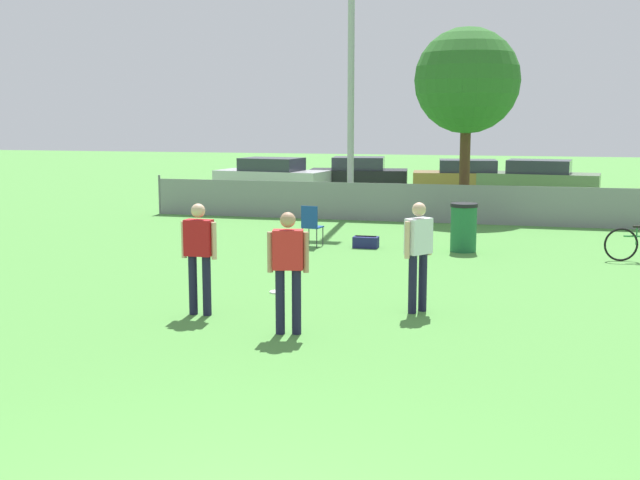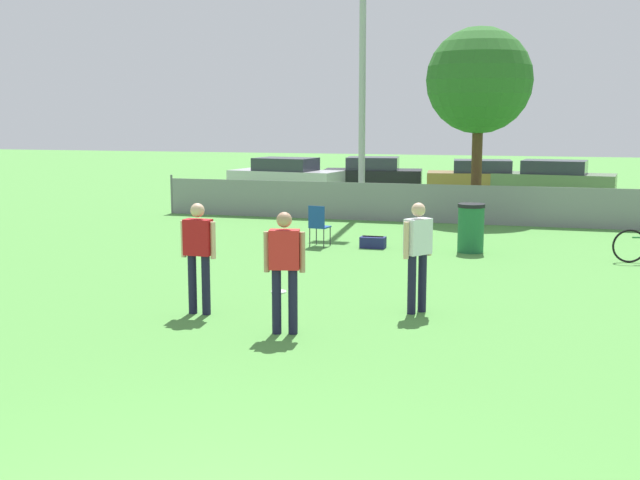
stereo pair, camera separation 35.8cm
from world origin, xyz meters
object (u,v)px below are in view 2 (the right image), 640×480
Objects in this scene: parked_car_dark at (373,174)px; parked_car_olive at (554,179)px; tree_near_pole at (479,81)px; parked_car_silver at (286,175)px; trash_bin at (471,228)px; player_defender_red at (284,263)px; frisbee_disc at (279,292)px; parked_car_tan at (482,177)px; folding_chair_sideline at (318,223)px; player_receiver_white at (418,249)px; gear_bag_sideline at (373,242)px; light_pole at (363,16)px; player_thrower_red at (198,250)px.

parked_car_olive is (7.16, -0.56, 0.01)m from parked_car_dark.
tree_near_pole is 10.51m from parked_car_silver.
trash_bin is 13.94m from parked_car_olive.
parked_car_silver is at bearing 124.20° from trash_bin.
player_defender_red is at bearing -93.13° from parked_car_olive.
parked_car_tan reaches higher than frisbee_disc.
tree_near_pole is 3.33× the size of player_defender_red.
player_receiver_white is at bearing 128.53° from folding_chair_sideline.
gear_bag_sideline is at bearing -103.41° from tree_near_pole.
parked_car_silver is 1.01× the size of parked_car_olive.
player_defender_red reaches higher than folding_chair_sideline.
player_defender_red is 0.41× the size of parked_car_dark.
parked_car_dark is at bearing 100.23° from light_pole.
player_defender_red is at bearing -98.98° from parked_car_tan.
tree_near_pole is 7.86m from parked_car_tan.
player_defender_red is 7.62m from folding_chair_sideline.
trash_bin is (3.47, 0.20, 0.00)m from folding_chair_sideline.
frisbee_disc is (1.18, -11.09, -5.92)m from light_pole.
player_thrower_red reaches higher than trash_bin.
player_thrower_red and player_receiver_white have the same top height.
player_defender_red is 6.35× the size of frisbee_disc.
parked_car_olive is at bearing 71.71° from tree_near_pole.
folding_chair_sideline is at bearing -106.82° from parked_car_tan.
folding_chair_sideline is (-0.08, 6.70, -0.45)m from player_thrower_red.
player_thrower_red is at bearing 99.52° from folding_chair_sideline.
tree_near_pole is 3.33× the size of player_receiver_white.
player_receiver_white is at bearing -83.16° from parked_car_dark.
player_defender_red is 21.73m from parked_car_olive.
folding_chair_sideline is at bearing 65.12° from player_receiver_white.
light_pole is at bearing -116.86° from parked_car_tan.
gear_bag_sideline is at bearing 80.32° from player_defender_red.
tree_near_pole is at bearing -93.41° from parked_car_tan.
frisbee_disc is (-2.51, 0.77, -0.98)m from player_receiver_white.
player_thrower_red is 0.37× the size of parked_car_olive.
player_receiver_white is at bearing -17.01° from frisbee_disc.
player_thrower_red is at bearing -110.51° from frisbee_disc.
player_thrower_red is 1.77× the size of folding_chair_sideline.
player_thrower_red reaches higher than gear_bag_sideline.
gear_bag_sideline is at bearing 81.27° from player_thrower_red.
gear_bag_sideline is at bearing -84.98° from parked_car_dark.
parked_car_tan is 0.95× the size of parked_car_olive.
frisbee_disc is at bearing -83.94° from light_pole.
parked_car_tan is (2.42, 20.92, -0.33)m from player_thrower_red.
player_thrower_red reaches higher than parked_car_silver.
player_defender_red reaches higher than parked_car_dark.
parked_car_tan is (-0.98, 14.01, 0.12)m from trash_bin.
gear_bag_sideline is (-1.99, 5.87, -0.86)m from player_receiver_white.
parked_car_silver and parked_car_olive have the same top height.
light_pole is at bearing -87.33° from parked_car_dark.
folding_chair_sideline is 0.21× the size of parked_car_olive.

